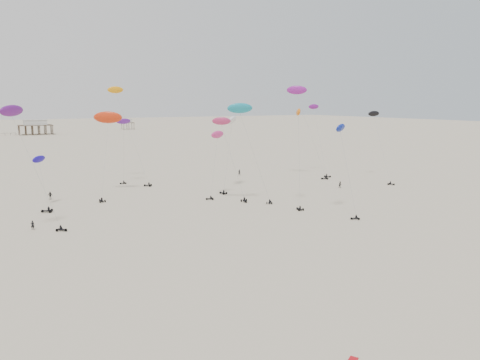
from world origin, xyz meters
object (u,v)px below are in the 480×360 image
pavilion_main (36,128)px  rig_0 (378,132)px  rig_6 (123,134)px  pavilion_small (128,125)px  spectator_0 (33,230)px

pavilion_main → rig_0: rig_0 is taller
pavilion_main → rig_0: bearing=-74.9°
pavilion_main → rig_0: 250.25m
rig_6 → rig_0: bearing=-124.6°
pavilion_small → rig_6: bearing=-105.7°
pavilion_main → rig_6: (1.16, -214.72, 8.90)m
pavilion_main → rig_6: bearing=-89.7°
spectator_0 → pavilion_small: bearing=-99.1°
spectator_0 → rig_0: bearing=-163.2°
spectator_0 → pavilion_main: bearing=-86.2°
rig_0 → rig_6: (-64.16, 26.70, 0.03)m
pavilion_main → rig_6: rig_6 is taller
spectator_0 → rig_6: bearing=-114.9°
rig_6 → spectator_0: (-26.24, -38.39, -13.13)m
pavilion_main → rig_0: size_ratio=0.94×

